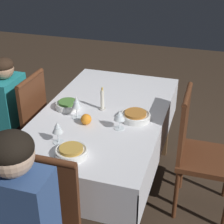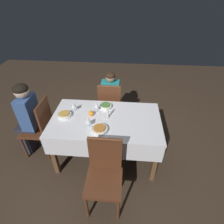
{
  "view_description": "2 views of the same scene",
  "coord_description": "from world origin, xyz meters",
  "views": [
    {
      "loc": [
        2.05,
        0.7,
        1.91
      ],
      "look_at": [
        0.07,
        0.08,
        0.79
      ],
      "focal_mm": 55.0,
      "sensor_mm": 36.0,
      "label": 1
    },
    {
      "loc": [
        -0.24,
        1.83,
        2.22
      ],
      "look_at": [
        -0.08,
        -0.06,
        0.82
      ],
      "focal_mm": 28.0,
      "sensor_mm": 36.0,
      "label": 2
    }
  ],
  "objects": [
    {
      "name": "ground_plane",
      "position": [
        0.0,
        0.0,
        0.0
      ],
      "size": [
        8.0,
        8.0,
        0.0
      ],
      "primitive_type": "plane",
      "color": "#3D2D21"
    },
    {
      "name": "dining_table",
      "position": [
        0.0,
        0.0,
        0.65
      ],
      "size": [
        1.48,
        0.87,
        0.75
      ],
      "color": "silver",
      "rests_on": "ground_plane"
    },
    {
      "name": "candle_centerpiece",
      "position": [
        -0.02,
        -0.02,
        0.81
      ],
      "size": [
        0.05,
        0.05,
        0.18
      ],
      "color": "beige",
      "rests_on": "dining_table"
    },
    {
      "name": "wine_glass_north",
      "position": [
        0.2,
        0.17,
        0.84
      ],
      "size": [
        0.08,
        0.08,
        0.14
      ],
      "color": "white",
      "rests_on": "dining_table"
    },
    {
      "name": "bowl_east",
      "position": [
        0.57,
        -0.01,
        0.77
      ],
      "size": [
        0.19,
        0.19,
        0.06
      ],
      "color": "white",
      "rests_on": "dining_table"
    },
    {
      "name": "chair_south",
      "position": [
        0.01,
        -0.68,
        0.52
      ],
      "size": [
        0.4,
        0.4,
        0.95
      ],
      "color": "#562D19",
      "rests_on": "ground_plane"
    },
    {
      "name": "person_child_teal",
      "position": [
        0.01,
        -0.84,
        0.59
      ],
      "size": [
        0.3,
        0.33,
        1.07
      ],
      "color": "#383342",
      "rests_on": "ground_plane"
    },
    {
      "name": "chair_north",
      "position": [
        -0.06,
        0.68,
        0.52
      ],
      "size": [
        0.4,
        0.4,
        0.95
      ],
      "rotation": [
        0.0,
        0.0,
        3.14
      ],
      "color": "#562D19",
      "rests_on": "ground_plane"
    },
    {
      "name": "wine_glass_south",
      "position": [
        0.14,
        -0.15,
        0.86
      ],
      "size": [
        0.07,
        0.07,
        0.16
      ],
      "color": "white",
      "rests_on": "dining_table"
    },
    {
      "name": "wine_glass_east",
      "position": [
        0.47,
        -0.14,
        0.85
      ],
      "size": [
        0.07,
        0.07,
        0.14
      ],
      "color": "white",
      "rests_on": "dining_table"
    },
    {
      "name": "bowl_north",
      "position": [
        0.05,
        0.24,
        0.77
      ],
      "size": [
        0.21,
        0.21,
        0.06
      ],
      "color": "white",
      "rests_on": "dining_table"
    },
    {
      "name": "bowl_south",
      "position": [
        0.03,
        -0.27,
        0.77
      ],
      "size": [
        0.18,
        0.18,
        0.06
      ],
      "color": "white",
      "rests_on": "dining_table"
    },
    {
      "name": "orange_fruit",
      "position": [
        0.21,
        -0.06,
        0.78
      ],
      "size": [
        0.07,
        0.07,
        0.07
      ],
      "primitive_type": "sphere",
      "color": "orange",
      "rests_on": "dining_table"
    }
  ]
}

